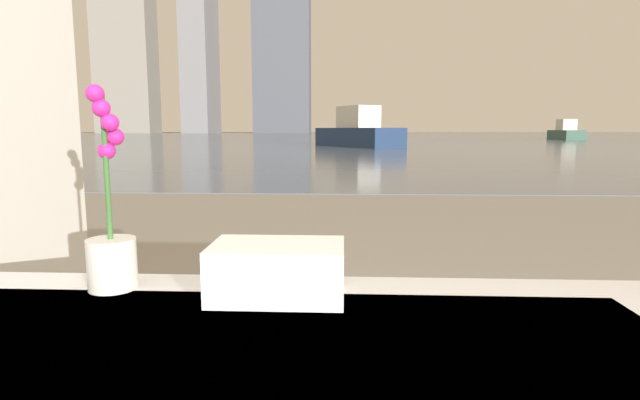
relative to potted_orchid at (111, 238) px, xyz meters
The scene contains 5 objects.
potted_orchid is the anchor object (origin of this frame).
towel_stack 0.40m from the potted_orchid, ahead, with size 0.29×0.18×0.12m.
harbor_water 60.99m from the potted_orchid, 89.62° to the left, with size 180.00×110.00×0.01m.
harbor_boat_0 25.35m from the potted_orchid, 87.10° to the left, with size 4.69×5.79×2.12m.
harbor_boat_2 48.59m from the potted_orchid, 65.53° to the left, with size 1.92×4.85×1.79m.
Camera 1 is at (0.13, -0.08, 0.93)m, focal length 28.00 mm.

